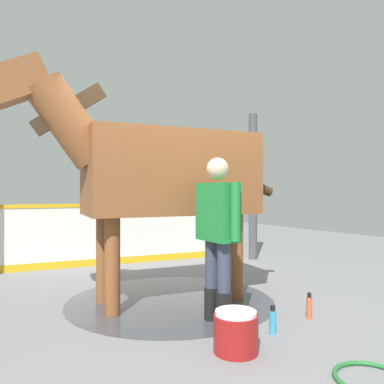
% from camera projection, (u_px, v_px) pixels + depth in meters
% --- Properties ---
extents(ground_plane, '(16.00, 16.00, 0.02)m').
position_uv_depth(ground_plane, '(183.00, 306.00, 4.28)').
color(ground_plane, gray).
extents(wet_patch, '(2.41, 2.41, 0.00)m').
position_uv_depth(wet_patch, '(171.00, 300.00, 4.45)').
color(wet_patch, '#42444C').
rests_on(wet_patch, ground).
extents(barrier_wall, '(4.37, 0.82, 1.07)m').
position_uv_depth(barrier_wall, '(122.00, 236.00, 6.72)').
color(barrier_wall, white).
rests_on(barrier_wall, ground).
extents(roof_post_far, '(0.16, 0.16, 2.74)m').
position_uv_depth(roof_post_far, '(253.00, 187.00, 7.16)').
color(roof_post_far, '#4C4C51').
rests_on(roof_post_far, ground).
extents(horse, '(3.36, 1.26, 2.67)m').
position_uv_depth(horse, '(160.00, 172.00, 4.39)').
color(horse, brown).
rests_on(horse, ground).
extents(handler, '(0.24, 0.66, 1.61)m').
position_uv_depth(handler, '(218.00, 228.00, 3.70)').
color(handler, black).
rests_on(handler, ground).
extents(wash_bucket, '(0.36, 0.36, 0.33)m').
position_uv_depth(wash_bucket, '(236.00, 332.00, 3.02)').
color(wash_bucket, maroon).
rests_on(wash_bucket, ground).
extents(bottle_shampoo, '(0.06, 0.06, 0.25)m').
position_uv_depth(bottle_shampoo, '(273.00, 321.00, 3.41)').
color(bottle_shampoo, '#3399CC').
rests_on(bottle_shampoo, ground).
extents(bottle_spray, '(0.06, 0.06, 0.26)m').
position_uv_depth(bottle_spray, '(309.00, 307.00, 3.82)').
color(bottle_spray, '#CC5933').
rests_on(bottle_spray, ground).
extents(hose_coil, '(0.50, 0.50, 0.03)m').
position_uv_depth(hose_coil, '(371.00, 379.00, 2.56)').
color(hose_coil, '#267233').
rests_on(hose_coil, ground).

